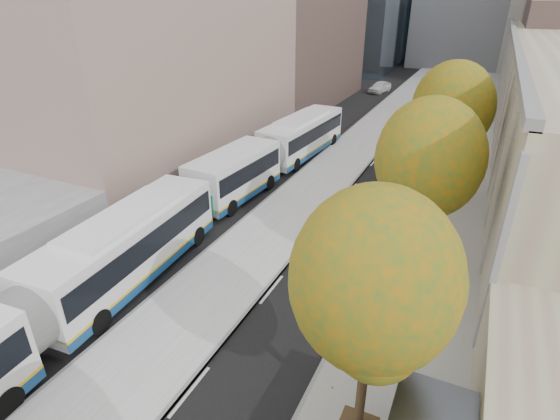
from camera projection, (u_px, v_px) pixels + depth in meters
The scene contains 8 objects.
bus_platform at pixel (342, 161), 33.54m from camera, with size 4.25×150.00×0.15m, color #A8A8A8.
sidewalk at pixel (452, 177), 30.52m from camera, with size 4.75×150.00×0.08m, color gray.
tree_c at pixel (374, 280), 10.52m from camera, with size 4.20×4.20×7.28m.
tree_d at pixel (429, 159), 17.75m from camera, with size 4.40×4.40×7.60m.
tree_e at pixel (452, 108), 24.98m from camera, with size 4.60×4.60×7.92m.
bus_near at pixel (55, 299), 15.66m from camera, with size 3.72×18.04×2.99m.
bus_far at pixel (277, 149), 31.07m from camera, with size 3.78×17.97×2.97m.
distant_car at pixel (380, 87), 57.49m from camera, with size 1.71×4.26×1.45m, color silver.
Camera 1 is at (5.22, 4.15, 11.40)m, focal length 28.00 mm.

